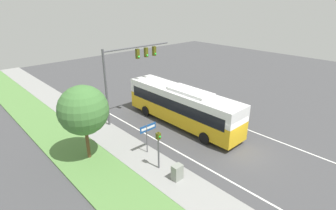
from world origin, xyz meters
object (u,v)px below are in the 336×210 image
(street_sign, at_px, (148,132))
(utility_cabinet, at_px, (177,172))
(signal_gantry, at_px, (129,66))
(bus, at_px, (182,105))
(pedestrian_signal, at_px, (159,145))

(street_sign, xyz_separation_m, utility_cabinet, (-0.69, -3.82, -1.14))
(signal_gantry, relative_size, street_sign, 3.04)
(bus, bearing_deg, street_sign, -162.17)
(bus, xyz_separation_m, signal_gantry, (-2.63, 4.34, 3.26))
(bus, relative_size, signal_gantry, 1.64)
(signal_gantry, xyz_separation_m, street_sign, (-2.82, -6.10, -3.44))
(signal_gantry, relative_size, pedestrian_signal, 2.63)
(signal_gantry, xyz_separation_m, utility_cabinet, (-3.51, -9.91, -4.59))
(bus, relative_size, street_sign, 4.99)
(bus, height_order, pedestrian_signal, bus)
(bus, distance_m, pedestrian_signal, 7.31)
(pedestrian_signal, bearing_deg, utility_cabinet, -87.78)
(street_sign, bearing_deg, pedestrian_signal, -109.79)
(street_sign, bearing_deg, signal_gantry, 65.16)
(pedestrian_signal, height_order, street_sign, pedestrian_signal)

